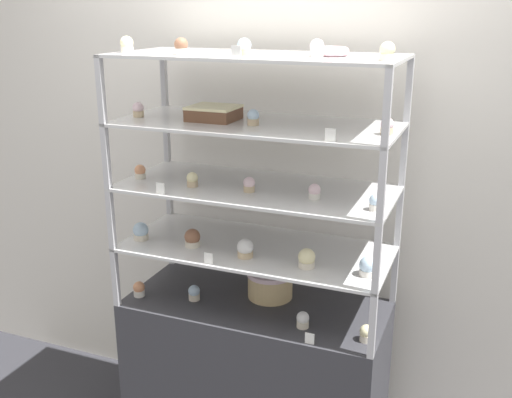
{
  "coord_description": "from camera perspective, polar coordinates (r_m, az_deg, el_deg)",
  "views": [
    {
      "loc": [
        0.86,
        -2.14,
        1.95
      ],
      "look_at": [
        0.0,
        0.0,
        1.21
      ],
      "focal_mm": 42.0,
      "sensor_mm": 36.0,
      "label": 1
    }
  ],
  "objects": [
    {
      "name": "cupcake_13",
      "position": [
        2.16,
        11.32,
        -0.33
      ],
      "size": [
        0.05,
        0.05,
        0.06
      ],
      "color": "white",
      "rests_on": "display_riser_middle"
    },
    {
      "name": "donut_glazed",
      "position": [
        2.24,
        7.1,
        13.79
      ],
      "size": [
        0.14,
        0.14,
        0.03
      ],
      "color": "#EFB2BC",
      "rests_on": "display_riser_top"
    },
    {
      "name": "cupcake_12",
      "position": [
        2.25,
        5.59,
        0.69
      ],
      "size": [
        0.05,
        0.05,
        0.06
      ],
      "color": "white",
      "rests_on": "display_riser_middle"
    },
    {
      "name": "cupcake_18",
      "position": [
        2.3,
        -7.14,
        14.22
      ],
      "size": [
        0.05,
        0.05,
        0.06
      ],
      "color": "white",
      "rests_on": "display_riser_top"
    },
    {
      "name": "cupcake_4",
      "position": [
        2.61,
        -10.92,
        -3.06
      ],
      "size": [
        0.07,
        0.07,
        0.08
      ],
      "color": "beige",
      "rests_on": "display_riser_lower"
    },
    {
      "name": "sheet_cake_frosted",
      "position": [
        2.4,
        -4.04,
        8.18
      ],
      "size": [
        0.19,
        0.17,
        0.06
      ],
      "color": "brown",
      "rests_on": "display_riser_upper"
    },
    {
      "name": "cupcake_5",
      "position": [
        2.5,
        -6.08,
        -3.74
      ],
      "size": [
        0.07,
        0.07,
        0.08
      ],
      "color": "beige",
      "rests_on": "display_riser_lower"
    },
    {
      "name": "price_tag_3",
      "position": [
        2.02,
        7.09,
        6.07
      ],
      "size": [
        0.04,
        0.0,
        0.04
      ],
      "color": "white",
      "rests_on": "display_riser_upper"
    },
    {
      "name": "display_riser_upper",
      "position": [
        2.35,
        0.0,
        6.89
      ],
      "size": [
        1.11,
        0.5,
        0.26
      ],
      "color": "#B7B7BC",
      "rests_on": "display_riser_middle"
    },
    {
      "name": "display_base",
      "position": [
        2.8,
        0.0,
        -16.65
      ],
      "size": [
        1.11,
        0.5,
        0.75
      ],
      "color": "#333338",
      "rests_on": "ground_plane"
    },
    {
      "name": "price_tag_4",
      "position": [
        2.09,
        -1.9,
        13.81
      ],
      "size": [
        0.04,
        0.0,
        0.04
      ],
      "color": "white",
      "rests_on": "display_riser_top"
    },
    {
      "name": "cupcake_11",
      "position": [
        2.33,
        -0.64,
        1.38
      ],
      "size": [
        0.05,
        0.05,
        0.06
      ],
      "color": "#CCB28C",
      "rests_on": "display_riser_middle"
    },
    {
      "name": "cupcake_15",
      "position": [
        2.29,
        -0.27,
        7.78
      ],
      "size": [
        0.05,
        0.05,
        0.06
      ],
      "color": "#CCB28C",
      "rests_on": "display_riser_upper"
    },
    {
      "name": "cupcake_19",
      "position": [
        2.24,
        -1.13,
        14.26
      ],
      "size": [
        0.05,
        0.05,
        0.06
      ],
      "color": "#CCB28C",
      "rests_on": "display_riser_top"
    },
    {
      "name": "cupcake_9",
      "position": [
        2.57,
        -10.98,
        2.56
      ],
      "size": [
        0.05,
        0.05,
        0.06
      ],
      "color": "beige",
      "rests_on": "display_riser_middle"
    },
    {
      "name": "back_wall",
      "position": [
        2.76,
        3.05,
        4.01
      ],
      "size": [
        8.0,
        0.05,
        2.6
      ],
      "color": "silver",
      "rests_on": "ground_plane"
    },
    {
      "name": "cupcake_3",
      "position": [
        2.36,
        10.46,
        -12.47
      ],
      "size": [
        0.05,
        0.05,
        0.07
      ],
      "color": "beige",
      "rests_on": "display_base"
    },
    {
      "name": "price_tag_2",
      "position": [
        2.34,
        -9.09,
        1.0
      ],
      "size": [
        0.04,
        0.0,
        0.04
      ],
      "color": "white",
      "rests_on": "display_riser_middle"
    },
    {
      "name": "cupcake_2",
      "position": [
        2.42,
        4.48,
        -11.4
      ],
      "size": [
        0.05,
        0.05,
        0.07
      ],
      "color": "beige",
      "rests_on": "display_base"
    },
    {
      "name": "cupcake_17",
      "position": [
        2.45,
        -12.21,
        14.18
      ],
      "size": [
        0.05,
        0.05,
        0.06
      ],
      "color": "beige",
      "rests_on": "display_riser_top"
    },
    {
      "name": "cupcake_6",
      "position": [
        2.38,
        -0.93,
        -4.77
      ],
      "size": [
        0.07,
        0.07,
        0.08
      ],
      "color": "#CCB28C",
      "rests_on": "display_riser_lower"
    },
    {
      "name": "display_riser_middle",
      "position": [
        2.41,
        0.0,
        0.81
      ],
      "size": [
        1.11,
        0.5,
        0.26
      ],
      "color": "#B7B7BC",
      "rests_on": "display_riser_lower"
    },
    {
      "name": "cupcake_14",
      "position": [
        2.52,
        -11.16,
        8.35
      ],
      "size": [
        0.05,
        0.05,
        0.06
      ],
      "color": "#CCB28C",
      "rests_on": "display_riser_upper"
    },
    {
      "name": "cupcake_20",
      "position": [
        2.19,
        5.82,
        14.09
      ],
      "size": [
        0.05,
        0.05,
        0.06
      ],
      "color": "white",
      "rests_on": "display_riser_top"
    },
    {
      "name": "cupcake_10",
      "position": [
        2.42,
        -6.09,
        1.85
      ],
      "size": [
        0.05,
        0.05,
        0.06
      ],
      "color": "#CCB28C",
      "rests_on": "display_riser_middle"
    },
    {
      "name": "price_tag_0",
      "position": [
        2.32,
        5.13,
        -13.1
      ],
      "size": [
        0.04,
        0.0,
        0.04
      ],
      "color": "white",
      "rests_on": "display_base"
    },
    {
      "name": "cupcake_0",
      "position": [
        2.7,
        -11.08,
        -8.42
      ],
      "size": [
        0.05,
        0.05,
        0.07
      ],
      "color": "white",
      "rests_on": "display_base"
    },
    {
      "name": "price_tag_1",
      "position": [
        2.33,
        -4.54,
        -5.66
      ],
      "size": [
        0.04,
        0.0,
        0.04
      ],
      "color": "white",
      "rests_on": "display_riser_lower"
    },
    {
      "name": "cupcake_8",
      "position": [
        2.26,
        10.62,
        -6.37
      ],
      "size": [
        0.07,
        0.07,
        0.08
      ],
      "color": "white",
      "rests_on": "display_riser_lower"
    },
    {
      "name": "cupcake_21",
      "position": [
        2.05,
        12.4,
        13.54
      ],
      "size": [
        0.05,
        0.05,
        0.06
      ],
      "color": "beige",
      "rests_on": "display_riser_top"
    },
    {
      "name": "cupcake_1",
      "position": [
        2.63,
        -5.91,
        -8.87
      ],
      "size": [
        0.05,
        0.05,
        0.07
      ],
      "color": "beige",
      "rests_on": "display_base"
    },
    {
      "name": "display_riser_lower",
      "position": [
        2.5,
        0.0,
        -4.91
      ],
      "size": [
        1.11,
        0.5,
        0.26
      ],
      "color": "#B7B7BC",
      "rests_on": "display_base"
    },
    {
      "name": "cupcake_16",
      "position": [
        2.16,
        12.37,
        6.77
      ],
      "size": [
        0.05,
        0.05,
        0.06
      ],
      "color": "#CCB28C",
      "rests_on": "display_riser_upper"
    },
    {
      "name": "display_riser_top",
      "position": [
        2.31,
        0.0,
        13.24
      ],
      "size": [
        1.11,
        0.5,
        0.26
      ],
      "color": "#B7B7BC",
      "rests_on": "display_riser_upper"
    },
    {
      "name": "cupcake_7",
      "position": [
        2.3,
        4.85,
        -5.68
      ],
      "size": [
        0.07,
        0.07,
        0.08
      ],
      "color": "beige",
      "rests_on": "display_riser_lower"
    },
    {
      "name": "layer_cake_centerpiece",
      "position": [
        2.63,
        1.37,
        -8.05
      ],
      "size": [
        0.2,
        0.2,
        0.12
      ],
      "color": "#DBBC84",
      "rests_on": "display_base"
    }
  ]
}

